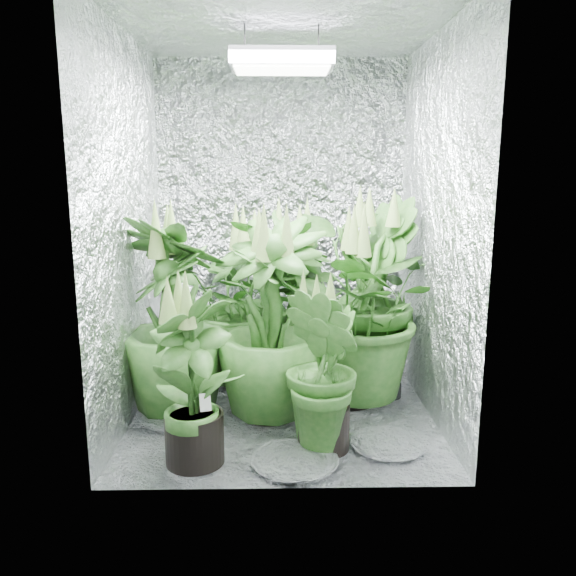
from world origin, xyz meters
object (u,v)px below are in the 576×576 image
(plant_g, at_px, (325,371))
(plant_h, at_px, (270,321))
(plant_a, at_px, (246,300))
(grow_lamp, at_px, (282,62))
(plant_d, at_px, (174,318))
(circulation_fan, at_px, (384,371))
(plant_f, at_px, (193,379))
(plant_b, at_px, (291,296))
(plant_c, at_px, (372,295))
(plant_e, at_px, (354,311))

(plant_g, bearing_deg, plant_h, 124.72)
(plant_a, bearing_deg, grow_lamp, -64.14)
(plant_a, bearing_deg, plant_d, -126.88)
(plant_d, height_order, plant_g, plant_d)
(circulation_fan, bearing_deg, plant_f, -137.53)
(plant_a, height_order, plant_g, plant_a)
(grow_lamp, relative_size, plant_b, 0.44)
(plant_g, bearing_deg, grow_lamp, 113.06)
(plant_b, distance_m, circulation_fan, 0.76)
(grow_lamp, distance_m, plant_f, 1.59)
(plant_a, bearing_deg, plant_b, 23.67)
(plant_b, xyz_separation_m, plant_c, (0.48, -0.24, 0.06))
(plant_a, height_order, plant_c, plant_c)
(plant_d, distance_m, circulation_fan, 1.25)
(plant_c, relative_size, circulation_fan, 3.40)
(plant_c, xyz_separation_m, plant_h, (-0.61, -0.41, -0.05))
(plant_b, xyz_separation_m, plant_g, (0.13, -1.02, -0.13))
(plant_c, height_order, plant_f, plant_c)
(plant_f, relative_size, plant_g, 1.04)
(plant_h, bearing_deg, grow_lamp, 48.36)
(grow_lamp, bearing_deg, plant_f, -125.02)
(plant_b, distance_m, plant_f, 1.24)
(plant_f, bearing_deg, plant_g, 11.61)
(plant_g, height_order, plant_h, plant_h)
(plant_c, relative_size, plant_d, 1.07)
(plant_b, distance_m, plant_c, 0.54)
(plant_f, height_order, circulation_fan, plant_f)
(plant_c, bearing_deg, plant_h, -145.90)
(plant_f, bearing_deg, circulation_fan, 36.97)
(plant_e, xyz_separation_m, circulation_fan, (0.20, 0.07, -0.38))
(plant_g, bearing_deg, plant_f, -168.39)
(plant_b, height_order, plant_f, plant_b)
(plant_c, bearing_deg, plant_b, 153.51)
(grow_lamp, height_order, plant_d, grow_lamp)
(plant_e, height_order, plant_h, plant_h)
(plant_a, relative_size, plant_b, 0.98)
(plant_b, bearing_deg, circulation_fan, -36.18)
(plant_c, relative_size, plant_e, 1.10)
(plant_a, height_order, plant_e, plant_e)
(plant_c, bearing_deg, plant_e, -121.86)
(plant_c, height_order, circulation_fan, plant_c)
(plant_c, xyz_separation_m, plant_f, (-0.94, -0.91, -0.18))
(grow_lamp, relative_size, plant_f, 0.57)
(plant_c, height_order, plant_d, plant_c)
(plant_c, distance_m, plant_g, 0.88)
(plant_a, bearing_deg, plant_f, -100.13)
(grow_lamp, relative_size, plant_g, 0.59)
(plant_a, xyz_separation_m, plant_f, (-0.18, -1.02, -0.13))
(plant_e, bearing_deg, plant_b, 126.49)
(plant_a, xyz_separation_m, plant_e, (0.62, -0.34, 0.01))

